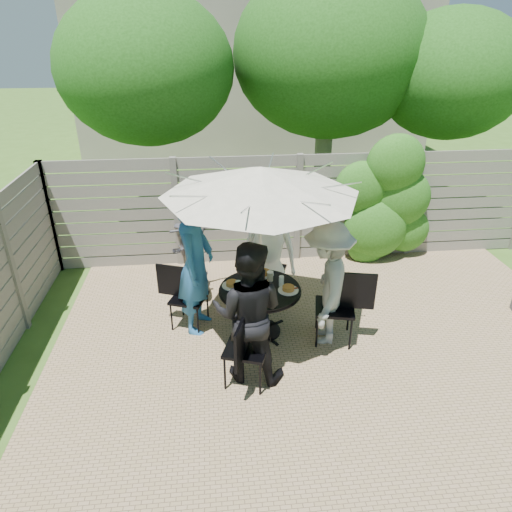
{
  "coord_description": "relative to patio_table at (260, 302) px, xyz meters",
  "views": [
    {
      "loc": [
        -1.43,
        -4.05,
        3.62
      ],
      "look_at": [
        -0.9,
        1.1,
        1.04
      ],
      "focal_mm": 32.0,
      "sensor_mm": 36.0,
      "label": 1
    }
  ],
  "objects": [
    {
      "name": "glass_left",
      "position": [
        -0.28,
        -0.03,
        0.27
      ],
      "size": [
        0.07,
        0.07,
        0.14
      ],
      "primitive_type": "cylinder",
      "color": "silver",
      "rests_on": "patio_table"
    },
    {
      "name": "coffee_cup",
      "position": [
        0.15,
        0.19,
        0.26
      ],
      "size": [
        0.08,
        0.08,
        0.12
      ],
      "primitive_type": "cylinder",
      "color": "#C6B293",
      "rests_on": "patio_table"
    },
    {
      "name": "person_right",
      "position": [
        0.8,
        -0.22,
        0.35
      ],
      "size": [
        0.86,
        1.18,
        1.63
      ],
      "primitive_type": "imported",
      "rotation": [
        0.0,
        0.0,
        4.45
      ],
      "color": "#999995",
      "rests_on": "ground"
    },
    {
      "name": "person_back",
      "position": [
        0.22,
        0.8,
        0.33
      ],
      "size": [
        0.89,
        0.7,
        1.6
      ],
      "primitive_type": "imported",
      "rotation": [
        0.0,
        0.0,
        6.02
      ],
      "color": "white",
      "rests_on": "ground"
    },
    {
      "name": "chair_back",
      "position": [
        0.25,
        0.93,
        -0.21
      ],
      "size": [
        0.55,
        0.68,
        0.88
      ],
      "rotation": [
        0.0,
        0.0,
        4.35
      ],
      "color": "black",
      "rests_on": "ground"
    },
    {
      "name": "bicycle",
      "position": [
        -0.97,
        1.7,
        0.06
      ],
      "size": [
        1.19,
        2.12,
        1.06
      ],
      "primitive_type": "imported",
      "rotation": [
        0.0,
        0.0,
        0.26
      ],
      "color": "#333338",
      "rests_on": "ground"
    },
    {
      "name": "person_front",
      "position": [
        -0.22,
        -0.8,
        0.38
      ],
      "size": [
        0.96,
        0.84,
        1.69
      ],
      "primitive_type": "imported",
      "rotation": [
        0.0,
        0.0,
        2.88
      ],
      "color": "black",
      "rests_on": "ground"
    },
    {
      "name": "backyard_envelope",
      "position": [
        0.96,
        9.39,
        2.14
      ],
      "size": [
        60.0,
        60.0,
        5.0
      ],
      "color": "#38581B",
      "rests_on": "ground"
    },
    {
      "name": "plate_right",
      "position": [
        0.35,
        -0.09,
        0.23
      ],
      "size": [
        0.26,
        0.26,
        0.06
      ],
      "color": "white",
      "rests_on": "patio_table"
    },
    {
      "name": "syrup_jug",
      "position": [
        -0.04,
        0.06,
        0.28
      ],
      "size": [
        0.09,
        0.09,
        0.16
      ],
      "primitive_type": "cylinder",
      "color": "#59280C",
      "rests_on": "patio_table"
    },
    {
      "name": "glass_right",
      "position": [
        0.28,
        0.03,
        0.27
      ],
      "size": [
        0.07,
        0.07,
        0.14
      ],
      "primitive_type": "cylinder",
      "color": "silver",
      "rests_on": "patio_table"
    },
    {
      "name": "person_left",
      "position": [
        -0.8,
        0.22,
        0.47
      ],
      "size": [
        0.62,
        0.78,
        1.88
      ],
      "primitive_type": "imported",
      "rotation": [
        0.0,
        0.0,
        7.59
      ],
      "color": "#23609A",
      "rests_on": "ground"
    },
    {
      "name": "plate_back",
      "position": [
        0.09,
        0.35,
        0.23
      ],
      "size": [
        0.26,
        0.26,
        0.06
      ],
      "color": "white",
      "rests_on": "patio_table"
    },
    {
      "name": "glass_front",
      "position": [
        0.03,
        -0.28,
        0.27
      ],
      "size": [
        0.07,
        0.07,
        0.14
      ],
      "primitive_type": "cylinder",
      "color": "silver",
      "rests_on": "patio_table"
    },
    {
      "name": "chair_front",
      "position": [
        -0.25,
        -0.93,
        -0.18
      ],
      "size": [
        0.58,
        0.73,
        0.96
      ],
      "rotation": [
        0.0,
        0.0,
        1.25
      ],
      "color": "black",
      "rests_on": "ground"
    },
    {
      "name": "patio_table",
      "position": [
        0.0,
        0.0,
        0.0
      ],
      "size": [
        1.27,
        1.27,
        0.68
      ],
      "rotation": [
        0.0,
        0.0,
        -0.27
      ],
      "color": "black",
      "rests_on": "ground"
    },
    {
      "name": "umbrella",
      "position": [
        0.0,
        -0.0,
        1.61
      ],
      "size": [
        2.84,
        2.84,
        2.25
      ],
      "rotation": [
        0.0,
        0.0,
        -0.27
      ],
      "color": "silver",
      "rests_on": "ground"
    },
    {
      "name": "plate_left",
      "position": [
        -0.35,
        0.09,
        0.23
      ],
      "size": [
        0.26,
        0.26,
        0.06
      ],
      "color": "white",
      "rests_on": "patio_table"
    },
    {
      "name": "chair_right",
      "position": [
        0.93,
        -0.25,
        -0.17
      ],
      "size": [
        0.76,
        0.57,
        0.99
      ],
      "rotation": [
        0.0,
        0.0,
        2.92
      ],
      "color": "black",
      "rests_on": "ground"
    },
    {
      "name": "chair_left",
      "position": [
        -0.93,
        0.25,
        -0.2
      ],
      "size": [
        0.68,
        0.55,
        0.89
      ],
      "rotation": [
        0.0,
        0.0,
        5.93
      ],
      "color": "black",
      "rests_on": "ground"
    },
    {
      "name": "glass_back",
      "position": [
        -0.03,
        0.28,
        0.27
      ],
      "size": [
        0.07,
        0.07,
        0.14
      ],
      "primitive_type": "cylinder",
      "color": "silver",
      "rests_on": "patio_table"
    },
    {
      "name": "plate_front",
      "position": [
        -0.09,
        -0.35,
        0.23
      ],
      "size": [
        0.26,
        0.26,
        0.06
      ],
      "color": "white",
      "rests_on": "patio_table"
    }
  ]
}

